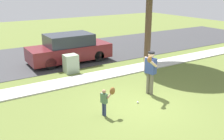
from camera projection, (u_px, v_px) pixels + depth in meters
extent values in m
plane|color=olive|center=(97.00, 78.00, 12.24)|extent=(48.00, 48.00, 0.00)
cube|color=beige|center=(96.00, 76.00, 12.31)|extent=(36.00, 1.20, 0.06)
cube|color=#38383A|center=(59.00, 55.00, 16.34)|extent=(36.00, 6.80, 0.02)
cylinder|color=#6B6656|center=(152.00, 84.00, 10.20)|extent=(0.14, 0.14, 0.89)
cylinder|color=#6B6656|center=(148.00, 83.00, 10.31)|extent=(0.14, 0.14, 0.89)
cube|color=#33478C|center=(151.00, 66.00, 10.02)|extent=(0.33, 0.47, 0.63)
sphere|color=beige|center=(151.00, 55.00, 9.88)|extent=(0.24, 0.24, 0.24)
cylinder|color=black|center=(151.00, 53.00, 9.85)|extent=(0.25, 0.25, 0.07)
cylinder|color=beige|center=(153.00, 63.00, 9.59)|extent=(0.55, 0.23, 0.42)
ellipsoid|color=brown|center=(150.00, 59.00, 9.39)|extent=(0.25, 0.19, 0.26)
cylinder|color=beige|center=(145.00, 64.00, 10.19)|extent=(0.10, 0.10, 0.59)
cylinder|color=navy|center=(103.00, 109.00, 8.59)|extent=(0.08, 0.08, 0.48)
cylinder|color=navy|center=(105.00, 110.00, 8.53)|extent=(0.08, 0.08, 0.48)
cube|color=#4C7251|center=(104.00, 98.00, 8.43)|extent=(0.18, 0.25, 0.34)
sphere|color=#A87A5B|center=(104.00, 91.00, 8.35)|extent=(0.13, 0.13, 0.13)
cylinder|color=#A87A5B|center=(101.00, 97.00, 8.52)|extent=(0.06, 0.06, 0.32)
cylinder|color=#A87A5B|center=(110.00, 95.00, 8.40)|extent=(0.30, 0.12, 0.23)
ellipsoid|color=brown|center=(112.00, 91.00, 8.44)|extent=(0.25, 0.19, 0.26)
sphere|color=white|center=(138.00, 102.00, 9.54)|extent=(0.07, 0.07, 0.07)
cube|color=#9EB293|center=(71.00, 64.00, 12.85)|extent=(0.68, 0.60, 0.94)
cylinder|color=brown|center=(148.00, 21.00, 14.50)|extent=(0.37, 0.37, 4.61)
cube|color=maroon|center=(70.00, 52.00, 14.64)|extent=(4.70, 1.90, 0.80)
cube|color=#2D333D|center=(69.00, 40.00, 14.41)|extent=(2.59, 1.75, 0.65)
cylinder|color=black|center=(50.00, 64.00, 13.31)|extent=(0.64, 0.22, 0.64)
cylinder|color=black|center=(41.00, 56.00, 14.66)|extent=(0.64, 0.22, 0.64)
cylinder|color=black|center=(99.00, 56.00, 14.77)|extent=(0.64, 0.22, 0.64)
cylinder|color=black|center=(86.00, 50.00, 16.13)|extent=(0.64, 0.22, 0.64)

